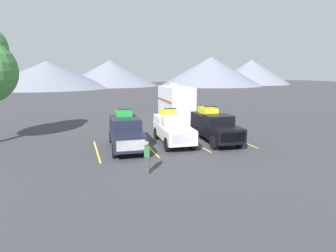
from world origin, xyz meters
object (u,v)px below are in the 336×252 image
Objects in this scene: pickup_truck_a at (126,131)px; pickup_truck_b at (173,128)px; person_a at (147,155)px; pickup_truck_c at (214,126)px; camper_trailer_a at (176,102)px.

pickup_truck_a reaches higher than pickup_truck_b.
pickup_truck_a is at bearing -177.48° from pickup_truck_b.
pickup_truck_c is at bearing 39.11° from person_a.
pickup_truck_c is at bearing -91.21° from camper_trailer_a.
person_a is (0.17, -5.44, -0.20)m from pickup_truck_a.
camper_trailer_a is (3.44, 9.01, 0.90)m from pickup_truck_b.
camper_trailer_a is at bearing 52.97° from pickup_truck_a.
camper_trailer_a reaches higher than person_a.
camper_trailer_a is 4.21× the size of person_a.
pickup_truck_b is 9.69m from camper_trailer_a.
camper_trailer_a reaches higher than pickup_truck_a.
pickup_truck_a is 0.97× the size of pickup_truck_c.
person_a is at bearing -88.19° from pickup_truck_a.
pickup_truck_b is 3.25m from pickup_truck_c.
camper_trailer_a is 16.13m from person_a.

